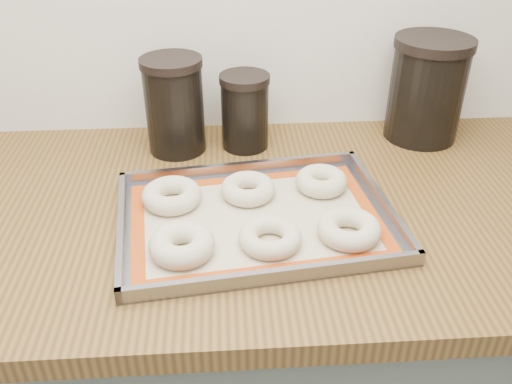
{
  "coord_description": "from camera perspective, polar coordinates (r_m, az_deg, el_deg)",
  "views": [
    {
      "loc": [
        -0.23,
        0.86,
        1.44
      ],
      "look_at": [
        -0.18,
        1.61,
        0.96
      ],
      "focal_mm": 38.0,
      "sensor_mm": 36.0,
      "label": 1
    }
  ],
  "objects": [
    {
      "name": "cabinet",
      "position": [
        1.32,
        7.95,
        -18.01
      ],
      "size": [
        3.0,
        0.65,
        0.86
      ],
      "primitive_type": "cube",
      "color": "#576257",
      "rests_on": "floor"
    },
    {
      "name": "countertop",
      "position": [
        1.02,
        9.84,
        -1.61
      ],
      "size": [
        3.06,
        0.68,
        0.04
      ],
      "primitive_type": "cube",
      "color": "brown",
      "rests_on": "cabinet"
    },
    {
      "name": "baking_tray",
      "position": [
        0.93,
        0.0,
        -2.77
      ],
      "size": [
        0.5,
        0.38,
        0.03
      ],
      "rotation": [
        0.0,
        0.0,
        0.12
      ],
      "color": "gray",
      "rests_on": "countertop"
    },
    {
      "name": "baking_mat",
      "position": [
        0.93,
        -0.0,
        -2.87
      ],
      "size": [
        0.45,
        0.34,
        0.0
      ],
      "rotation": [
        0.0,
        0.0,
        0.12
      ],
      "color": "#C6B793",
      "rests_on": "baking_tray"
    },
    {
      "name": "bagel_front_left",
      "position": [
        0.85,
        -7.81,
        -5.51
      ],
      "size": [
        0.1,
        0.1,
        0.04
      ],
      "primitive_type": "torus",
      "rotation": [
        0.0,
        0.0,
        0.02
      ],
      "color": "beige",
      "rests_on": "baking_mat"
    },
    {
      "name": "bagel_front_mid",
      "position": [
        0.86,
        1.5,
        -4.8
      ],
      "size": [
        0.11,
        0.11,
        0.03
      ],
      "primitive_type": "torus",
      "rotation": [
        0.0,
        0.0,
        -0.08
      ],
      "color": "beige",
      "rests_on": "baking_mat"
    },
    {
      "name": "bagel_front_right",
      "position": [
        0.89,
        9.76,
        -3.86
      ],
      "size": [
        0.12,
        0.12,
        0.03
      ],
      "primitive_type": "torus",
      "rotation": [
        0.0,
        0.0,
        0.13
      ],
      "color": "beige",
      "rests_on": "baking_mat"
    },
    {
      "name": "bagel_back_left",
      "position": [
        0.97,
        -8.86,
        -0.35
      ],
      "size": [
        0.12,
        0.12,
        0.03
      ],
      "primitive_type": "torus",
      "rotation": [
        0.0,
        0.0,
        -0.13
      ],
      "color": "beige",
      "rests_on": "baking_mat"
    },
    {
      "name": "bagel_back_mid",
      "position": [
        0.98,
        -0.86,
        0.34
      ],
      "size": [
        0.11,
        0.11,
        0.03
      ],
      "primitive_type": "torus",
      "rotation": [
        0.0,
        0.0,
        0.13
      ],
      "color": "beige",
      "rests_on": "baking_mat"
    },
    {
      "name": "bagel_back_right",
      "position": [
        1.01,
        6.89,
        1.15
      ],
      "size": [
        0.11,
        0.11,
        0.03
      ],
      "primitive_type": "torus",
      "rotation": [
        0.0,
        0.0,
        -0.2
      ],
      "color": "beige",
      "rests_on": "baking_mat"
    },
    {
      "name": "canister_left",
      "position": [
        1.13,
        -8.59,
        9.02
      ],
      "size": [
        0.12,
        0.12,
        0.2
      ],
      "color": "black",
      "rests_on": "countertop"
    },
    {
      "name": "canister_mid",
      "position": [
        1.14,
        -1.18,
        8.5
      ],
      "size": [
        0.1,
        0.1,
        0.16
      ],
      "color": "black",
      "rests_on": "countertop"
    },
    {
      "name": "canister_right",
      "position": [
        1.22,
        17.53,
        10.31
      ],
      "size": [
        0.16,
        0.16,
        0.22
      ],
      "color": "black",
      "rests_on": "countertop"
    }
  ]
}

